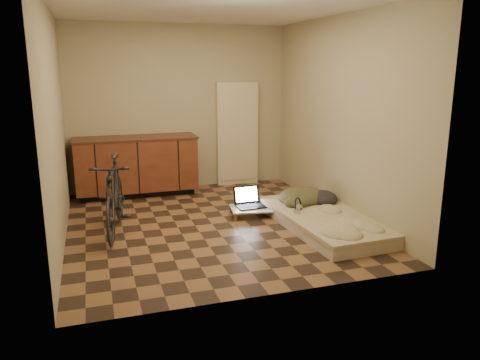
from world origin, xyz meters
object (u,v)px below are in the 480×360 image
object	(u,v)px
lap_desk	(256,208)
laptop	(249,202)
futon	(324,220)
bicycle	(114,192)

from	to	relation	value
lap_desk	laptop	size ratio (longest dim) A/B	1.90
futon	laptop	xyz separation A→B (m)	(-0.71, 0.79, 0.08)
laptop	futon	bearing A→B (deg)	-50.65
bicycle	futon	xyz separation A→B (m)	(2.47, -0.60, -0.42)
lap_desk	laptop	world-z (taller)	laptop
bicycle	laptop	bearing A→B (deg)	15.30
laptop	bicycle	bearing A→B (deg)	-176.67
futon	bicycle	bearing A→B (deg)	163.91
futon	lap_desk	distance (m)	0.95
lap_desk	laptop	xyz separation A→B (m)	(-0.06, 0.09, 0.07)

